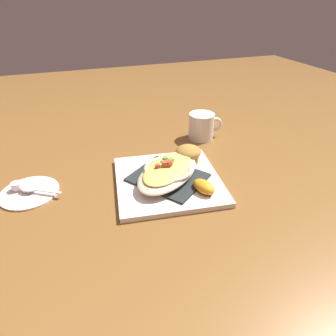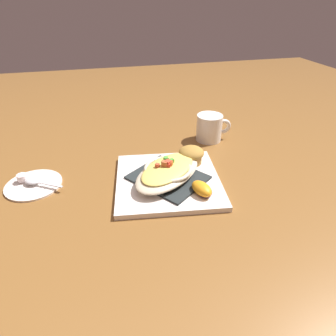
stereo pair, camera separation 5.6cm
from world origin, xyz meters
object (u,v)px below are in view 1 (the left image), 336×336
gratin_dish (168,170)px  creamer_cup_0 (16,186)px  coffee_mug (202,128)px  spoon (30,189)px  muffin (188,154)px  square_plate (168,180)px  creamer_saucer (29,192)px  orange_garnish (204,187)px

gratin_dish → creamer_cup_0: (0.35, -0.08, -0.02)m
coffee_mug → spoon: coffee_mug is taller
gratin_dish → muffin: (-0.08, -0.06, 0.00)m
coffee_mug → square_plate: bearing=47.7°
gratin_dish → spoon: bearing=-11.4°
spoon → creamer_cup_0: size_ratio=4.10×
muffin → coffee_mug: coffee_mug is taller
gratin_dish → coffee_mug: 0.28m
square_plate → coffee_mug: (-0.19, -0.20, 0.03)m
coffee_mug → spoon: size_ratio=1.12×
muffin → coffee_mug: (-0.11, -0.14, -0.00)m
coffee_mug → creamer_saucer: (0.51, 0.14, -0.03)m
coffee_mug → creamer_saucer: 0.53m
coffee_mug → creamer_cup_0: (0.54, 0.12, -0.02)m
square_plate → spoon: (0.32, -0.06, 0.01)m
gratin_dish → orange_garnish: size_ratio=3.43×
square_plate → orange_garnish: orange_garnish is taller
gratin_dish → creamer_cup_0: size_ratio=9.69×
muffin → coffee_mug: bearing=-126.6°
square_plate → muffin: (-0.08, -0.06, 0.03)m
muffin → creamer_saucer: (0.40, -0.01, -0.03)m
gratin_dish → orange_garnish: 0.10m
spoon → creamer_cup_0: bearing=-32.0°
muffin → orange_garnish: 0.14m
muffin → creamer_cup_0: 0.43m
orange_garnish → muffin: bearing=-97.3°
muffin → creamer_cup_0: bearing=-3.2°
gratin_dish → creamer_cup_0: 0.36m
orange_garnish → square_plate: bearing=-52.0°
gratin_dish → coffee_mug: coffee_mug is taller
spoon → creamer_cup_0: 0.03m
spoon → gratin_dish: bearing=168.6°
orange_garnish → spoon: 0.41m
orange_garnish → creamer_cup_0: 0.44m
creamer_saucer → creamer_cup_0: bearing=-32.0°
gratin_dish → coffee_mug: (-0.19, -0.20, 0.00)m
spoon → creamer_cup_0: (0.03, -0.02, 0.00)m
creamer_saucer → creamer_cup_0: (0.03, -0.02, 0.01)m
square_plate → muffin: muffin is taller
square_plate → creamer_saucer: (0.32, -0.07, -0.00)m
square_plate → orange_garnish: size_ratio=3.74×
creamer_saucer → spoon: spoon is taller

